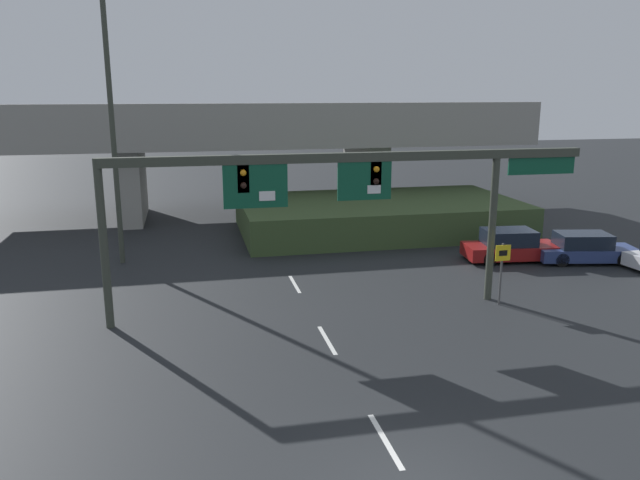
{
  "coord_description": "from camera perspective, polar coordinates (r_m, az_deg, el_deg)",
  "views": [
    {
      "loc": [
        -4.23,
        -10.6,
        7.96
      ],
      "look_at": [
        0.0,
        8.96,
        3.1
      ],
      "focal_mm": 35.0,
      "sensor_mm": 36.0,
      "label": 1
    }
  ],
  "objects": [
    {
      "name": "lane_markings",
      "position": [
        26.19,
        -2.33,
        -4.05
      ],
      "size": [
        0.14,
        26.85,
        0.01
      ],
      "color": "silver",
      "rests_on": "ground"
    },
    {
      "name": "signal_gantry",
      "position": [
        22.03,
        1.96,
        5.26
      ],
      "size": [
        17.49,
        0.44,
        5.79
      ],
      "color": "#383D33",
      "rests_on": "ground"
    },
    {
      "name": "speed_limit_sign",
      "position": [
        24.24,
        16.29,
        -2.23
      ],
      "size": [
        0.6,
        0.11,
        2.39
      ],
      "color": "#4C4C4C",
      "rests_on": "ground"
    },
    {
      "name": "highway_light_pole_near",
      "position": [
        29.76,
        -18.69,
        12.8
      ],
      "size": [
        0.7,
        0.36,
        15.0
      ],
      "color": "#383D33",
      "rests_on": "ground"
    },
    {
      "name": "overpass_bridge",
      "position": [
        40.28,
        -6.22,
        9.34
      ],
      "size": [
        35.43,
        8.0,
        7.17
      ],
      "color": "gray",
      "rests_on": "ground"
    },
    {
      "name": "grass_embankment",
      "position": [
        35.92,
        5.37,
        2.23
      ],
      "size": [
        15.62,
        8.69,
        1.78
      ],
      "color": "#384C28",
      "rests_on": "ground"
    },
    {
      "name": "parked_sedan_near_right",
      "position": [
        30.99,
        17.03,
        -0.54
      ],
      "size": [
        4.63,
        2.32,
        1.49
      ],
      "rotation": [
        0.0,
        0.0,
        -0.11
      ],
      "color": "maroon",
      "rests_on": "ground"
    },
    {
      "name": "parked_sedan_mid_right",
      "position": [
        31.85,
        23.03,
        -0.73
      ],
      "size": [
        4.82,
        2.6,
        1.39
      ],
      "rotation": [
        0.0,
        0.0,
        -0.19
      ],
      "color": "navy",
      "rests_on": "ground"
    }
  ]
}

